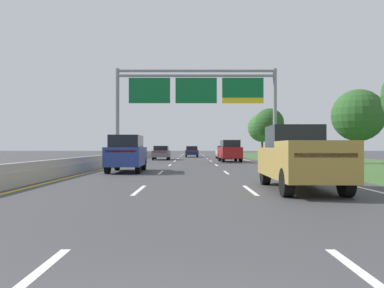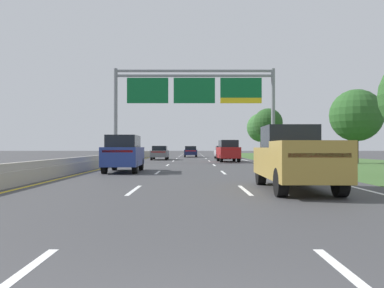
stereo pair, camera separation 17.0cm
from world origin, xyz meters
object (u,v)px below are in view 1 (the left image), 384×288
(car_grey_left_lane_sedan, at_px, (161,153))
(car_blue_left_lane_suv, at_px, (127,153))
(overhead_sign_gantry, at_px, (196,95))
(pickup_truck_gold, at_px, (299,158))
(roadside_tree_far, at_px, (269,123))
(roadside_tree_mid, at_px, (358,115))
(roadside_tree_distant, at_px, (262,128))
(car_navy_centre_lane_sedan, at_px, (191,151))
(car_silver_right_lane_sedan, at_px, (224,152))
(car_red_right_lane_suv, at_px, (229,151))

(car_grey_left_lane_sedan, bearing_deg, car_blue_left_lane_suv, 178.90)
(overhead_sign_gantry, height_order, car_blue_left_lane_suv, overhead_sign_gantry)
(pickup_truck_gold, height_order, car_blue_left_lane_suv, pickup_truck_gold)
(pickup_truck_gold, height_order, roadside_tree_far, roadside_tree_far)
(roadside_tree_mid, bearing_deg, overhead_sign_gantry, 171.60)
(roadside_tree_distant, bearing_deg, pickup_truck_gold, -99.01)
(car_navy_centre_lane_sedan, height_order, car_silver_right_lane_sedan, same)
(car_grey_left_lane_sedan, xyz_separation_m, roadside_tree_distant, (16.00, 25.31, 4.10))
(car_blue_left_lane_suv, distance_m, roadside_tree_distant, 49.67)
(car_red_right_lane_suv, xyz_separation_m, car_navy_centre_lane_sedan, (-3.73, 17.75, -0.28))
(car_silver_right_lane_sedan, bearing_deg, car_grey_left_lane_sedan, 116.96)
(overhead_sign_gantry, bearing_deg, roadside_tree_distant, 69.88)
(car_blue_left_lane_suv, bearing_deg, car_red_right_lane_suv, -27.27)
(car_red_right_lane_suv, distance_m, car_silver_right_lane_sedan, 9.60)
(car_red_right_lane_suv, height_order, roadside_tree_distant, roadside_tree_distant)
(overhead_sign_gantry, xyz_separation_m, car_red_right_lane_suv, (3.31, 1.93, -5.17))
(car_blue_left_lane_suv, xyz_separation_m, car_navy_centre_lane_sedan, (3.74, 33.29, -0.28))
(car_navy_centre_lane_sedan, xyz_separation_m, roadside_tree_mid, (14.61, -21.77, 3.39))
(car_blue_left_lane_suv, relative_size, roadside_tree_distant, 0.63)
(roadside_tree_far, bearing_deg, car_red_right_lane_suv, -115.88)
(pickup_truck_gold, distance_m, car_navy_centre_lane_sedan, 42.86)
(overhead_sign_gantry, relative_size, car_red_right_lane_suv, 3.17)
(car_navy_centre_lane_sedan, bearing_deg, pickup_truck_gold, -175.75)
(overhead_sign_gantry, bearing_deg, roadside_tree_mid, -8.40)
(car_navy_centre_lane_sedan, bearing_deg, roadside_tree_mid, -146.79)
(car_navy_centre_lane_sedan, relative_size, roadside_tree_far, 0.67)
(roadside_tree_far, relative_size, roadside_tree_distant, 0.88)
(car_navy_centre_lane_sedan, distance_m, roadside_tree_mid, 26.44)
(roadside_tree_distant, bearing_deg, roadside_tree_mid, -86.69)
(roadside_tree_distant, bearing_deg, car_blue_left_lane_suv, -109.22)
(car_navy_centre_lane_sedan, bearing_deg, car_silver_right_lane_sedan, -154.86)
(car_red_right_lane_suv, relative_size, roadside_tree_distant, 0.63)
(pickup_truck_gold, distance_m, car_silver_right_lane_sedan, 34.56)
(car_red_right_lane_suv, xyz_separation_m, roadside_tree_distant, (8.83, 31.23, 3.82))
(car_silver_right_lane_sedan, bearing_deg, roadside_tree_distant, -21.38)
(car_navy_centre_lane_sedan, height_order, roadside_tree_distant, roadside_tree_distant)
(overhead_sign_gantry, relative_size, car_silver_right_lane_sedan, 3.41)
(pickup_truck_gold, xyz_separation_m, roadside_tree_distant, (8.91, 56.18, 3.85))
(roadside_tree_mid, distance_m, roadside_tree_far, 18.13)
(roadside_tree_far, bearing_deg, car_navy_centre_lane_sedan, 158.08)
(car_grey_left_lane_sedan, height_order, roadside_tree_distant, roadside_tree_distant)
(car_silver_right_lane_sedan, bearing_deg, car_blue_left_lane_suv, 163.39)
(pickup_truck_gold, bearing_deg, roadside_tree_mid, -26.53)
(car_navy_centre_lane_sedan, distance_m, car_silver_right_lane_sedan, 9.05)
(overhead_sign_gantry, bearing_deg, car_grey_left_lane_sedan, 116.17)
(car_grey_left_lane_sedan, distance_m, roadside_tree_far, 16.22)
(roadside_tree_mid, height_order, roadside_tree_distant, roadside_tree_distant)
(car_blue_left_lane_suv, distance_m, car_navy_centre_lane_sedan, 33.50)
(car_navy_centre_lane_sedan, height_order, car_grey_left_lane_sedan, same)
(car_silver_right_lane_sedan, bearing_deg, car_navy_centre_lane_sedan, 26.15)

